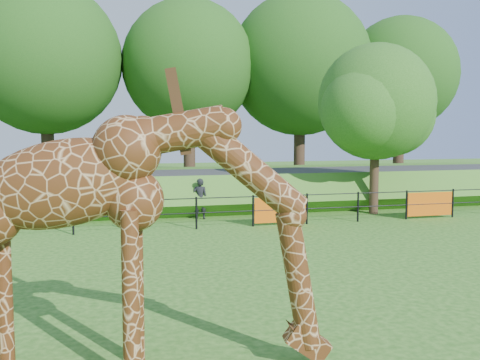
% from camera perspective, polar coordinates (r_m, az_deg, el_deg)
% --- Properties ---
extents(ground, '(90.00, 90.00, 0.00)m').
position_cam_1_polar(ground, '(10.71, 2.83, -12.87)').
color(ground, '#255A16').
rests_on(ground, ground).
extents(giraffe, '(5.26, 1.69, 3.70)m').
position_cam_1_polar(giraffe, '(7.39, -10.17, -6.42)').
color(giraffe, '#4F2810').
rests_on(giraffe, ground).
extents(perimeter_fence, '(28.07, 0.10, 1.10)m').
position_cam_1_polar(perimeter_fence, '(18.18, -4.68, -3.53)').
color(perimeter_fence, black).
rests_on(perimeter_fence, ground).
extents(embankment, '(40.00, 9.00, 1.30)m').
position_cam_1_polar(embankment, '(25.53, -7.54, -0.78)').
color(embankment, '#255A16').
rests_on(embankment, ground).
extents(road, '(40.00, 5.00, 0.12)m').
position_cam_1_polar(road, '(23.99, -7.13, 0.53)').
color(road, '#2E2E30').
rests_on(road, embankment).
extents(car_red, '(4.85, 2.46, 1.52)m').
position_cam_1_polar(car_red, '(24.40, -15.72, 2.39)').
color(car_red, '#9D260B').
rests_on(car_red, road).
extents(visitor, '(0.64, 0.51, 1.55)m').
position_cam_1_polar(visitor, '(20.20, -4.29, -2.00)').
color(visitor, black).
rests_on(visitor, ground).
extents(tree_east, '(5.40, 4.71, 6.76)m').
position_cam_1_polar(tree_east, '(22.09, 14.47, 7.59)').
color(tree_east, '#342217').
rests_on(tree_east, ground).
extents(bg_tree_line, '(37.30, 8.80, 11.82)m').
position_cam_1_polar(bg_tree_line, '(32.32, -5.70, 12.13)').
color(bg_tree_line, '#342217').
rests_on(bg_tree_line, ground).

